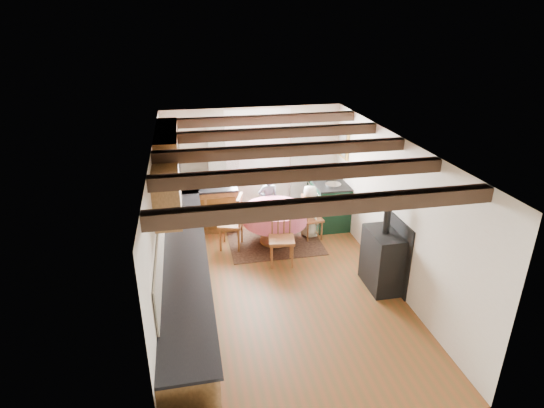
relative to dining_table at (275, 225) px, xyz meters
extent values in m
cube|color=brown|center=(-0.21, -1.57, -0.37)|extent=(3.60, 5.50, 0.00)
cube|color=white|center=(-0.21, -1.57, 2.03)|extent=(3.60, 5.50, 0.00)
cube|color=silver|center=(-0.21, 1.18, 0.83)|extent=(3.60, 0.00, 2.40)
cube|color=silver|center=(-0.21, -4.32, 0.83)|extent=(3.60, 0.00, 2.40)
cube|color=silver|center=(-2.01, -1.57, 0.83)|extent=(0.00, 5.50, 2.40)
cube|color=silver|center=(1.59, -1.57, 0.83)|extent=(0.00, 5.50, 2.40)
cube|color=#302117|center=(-0.21, -3.57, 1.94)|extent=(3.60, 0.16, 0.16)
cube|color=#302117|center=(-0.21, -2.57, 1.94)|extent=(3.60, 0.16, 0.16)
cube|color=#302117|center=(-0.21, -1.57, 1.94)|extent=(3.60, 0.16, 0.16)
cube|color=#302117|center=(-0.21, -0.57, 1.94)|extent=(3.60, 0.16, 0.16)
cube|color=#302117|center=(-0.21, 0.43, 1.94)|extent=(3.60, 0.16, 0.16)
cube|color=beige|center=(-1.99, -1.27, 0.83)|extent=(0.02, 4.50, 0.55)
cube|color=beige|center=(-1.21, 1.16, 0.83)|extent=(1.40, 0.02, 0.55)
cube|color=#9E6A3A|center=(-1.71, -1.57, 0.07)|extent=(0.60, 5.30, 0.88)
cube|color=#9E6A3A|center=(-1.26, 0.88, 0.07)|extent=(1.30, 0.60, 0.88)
cube|color=black|center=(-1.69, -1.57, 0.53)|extent=(0.64, 5.30, 0.04)
cube|color=black|center=(-1.26, 0.86, 0.53)|extent=(1.30, 0.64, 0.04)
cube|color=#9E6A3A|center=(-1.84, -0.37, 1.58)|extent=(0.34, 1.80, 0.90)
cube|color=#9E6A3A|center=(-1.84, -1.87, 1.53)|extent=(0.34, 0.90, 0.70)
cube|color=white|center=(-0.11, 1.17, 1.23)|extent=(1.34, 0.03, 1.54)
cube|color=white|center=(-0.11, 1.17, 1.23)|extent=(1.20, 0.01, 1.40)
cube|color=#B5B5B4|center=(-0.96, 1.08, 0.73)|extent=(0.35, 0.10, 2.10)
cube|color=#B5B5B4|center=(0.74, 1.08, 0.73)|extent=(0.35, 0.10, 2.10)
cylinder|color=black|center=(-0.11, 1.08, 1.83)|extent=(2.00, 0.03, 0.03)
cube|color=gold|center=(1.56, 0.73, 1.33)|extent=(0.04, 0.50, 0.60)
cylinder|color=silver|center=(0.84, 1.15, 1.33)|extent=(0.30, 0.02, 0.30)
cube|color=black|center=(0.00, 0.00, -0.36)|extent=(1.76, 1.37, 0.01)
imported|color=#515864|center=(0.02, 0.75, 0.20)|extent=(0.42, 0.29, 1.13)
imported|color=silver|center=(0.72, 0.16, 0.16)|extent=(0.42, 0.56, 1.06)
imported|color=silver|center=(-0.03, -0.21, 0.40)|extent=(0.29, 0.29, 0.06)
imported|color=silver|center=(0.02, -0.41, 0.39)|extent=(0.22, 0.22, 0.05)
imported|color=silver|center=(0.03, -0.26, 0.41)|extent=(0.12, 0.12, 0.08)
cylinder|color=#262628|center=(-1.41, 0.87, 0.67)|extent=(0.13, 0.13, 0.23)
cylinder|color=#262628|center=(-1.24, 0.91, 0.66)|extent=(0.19, 0.19, 0.21)
camera|label=1|loc=(-1.55, -7.40, 3.70)|focal=29.12mm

